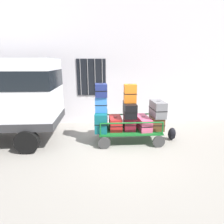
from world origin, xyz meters
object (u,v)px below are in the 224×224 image
(suitcase_left_top, at_px, (101,90))
(suitcase_midright_bottom, at_px, (143,123))
(suitcase_right_bottom, at_px, (156,122))
(suitcase_center_bottom, at_px, (129,122))
(backpack, at_px, (172,134))
(suitcase_center_top, at_px, (130,93))
(luggage_cart, at_px, (129,131))
(suitcase_right_middle, at_px, (158,109))
(suitcase_left_bottom, at_px, (101,121))
(suitcase_center_middle, at_px, (130,109))
(suitcase_left_middle, at_px, (101,104))
(suitcase_midleft_bottom, at_px, (115,123))

(suitcase_left_top, relative_size, suitcase_midright_bottom, 0.46)
(suitcase_midright_bottom, xyz_separation_m, suitcase_right_bottom, (0.47, -0.00, 0.01))
(suitcase_left_top, distance_m, suitcase_center_bottom, 1.44)
(backpack, bearing_deg, suitcase_center_bottom, 178.73)
(suitcase_center_top, bearing_deg, luggage_cart, 90.00)
(suitcase_center_top, distance_m, suitcase_midright_bottom, 1.11)
(suitcase_left_top, distance_m, suitcase_right_middle, 1.97)
(suitcase_left_bottom, height_order, suitcase_center_bottom, suitcase_left_bottom)
(suitcase_right_bottom, height_order, backpack, suitcase_right_bottom)
(suitcase_center_top, bearing_deg, suitcase_right_bottom, 2.07)
(luggage_cart, relative_size, suitcase_midright_bottom, 2.12)
(suitcase_left_top, bearing_deg, suitcase_center_middle, 2.71)
(suitcase_right_middle, bearing_deg, suitcase_left_top, -179.59)
(suitcase_right_middle, height_order, backpack, suitcase_right_middle)
(suitcase_center_bottom, height_order, suitcase_midright_bottom, suitcase_center_bottom)
(suitcase_left_middle, bearing_deg, suitcase_center_top, -0.79)
(suitcase_left_middle, relative_size, suitcase_midright_bottom, 0.50)
(suitcase_right_bottom, relative_size, suitcase_right_middle, 1.02)
(suitcase_left_bottom, relative_size, suitcase_left_top, 1.94)
(suitcase_left_middle, xyz_separation_m, suitcase_midright_bottom, (1.40, 0.02, -0.67))
(suitcase_center_middle, relative_size, suitcase_center_top, 1.52)
(suitcase_left_bottom, relative_size, suitcase_center_top, 1.46)
(luggage_cart, xyz_separation_m, suitcase_right_middle, (0.93, -0.01, 0.76))
(suitcase_left_middle, height_order, suitcase_midleft_bottom, suitcase_left_middle)
(suitcase_left_bottom, relative_size, suitcase_midright_bottom, 0.89)
(suitcase_center_bottom, bearing_deg, luggage_cart, -90.00)
(suitcase_center_bottom, bearing_deg, backpack, -1.27)
(suitcase_left_top, relative_size, backpack, 1.03)
(suitcase_center_bottom, bearing_deg, suitcase_left_top, -176.50)
(suitcase_center_middle, height_order, suitcase_center_top, suitcase_center_top)
(suitcase_midright_bottom, height_order, suitcase_right_bottom, suitcase_right_bottom)
(suitcase_left_middle, distance_m, suitcase_center_middle, 0.95)
(suitcase_center_bottom, height_order, backpack, suitcase_center_bottom)
(luggage_cart, distance_m, suitcase_center_bottom, 0.30)
(suitcase_left_bottom, relative_size, suitcase_right_middle, 1.12)
(suitcase_left_bottom, bearing_deg, suitcase_right_middle, 0.42)
(suitcase_right_middle, distance_m, backpack, 1.06)
(suitcase_right_middle, bearing_deg, suitcase_midright_bottom, 174.03)
(suitcase_midright_bottom, bearing_deg, suitcase_right_middle, -5.97)
(suitcase_midleft_bottom, xyz_separation_m, suitcase_right_middle, (1.40, -0.05, 0.48))
(suitcase_midright_bottom, bearing_deg, suitcase_right_bottom, -0.34)
(suitcase_left_middle, height_order, suitcase_center_middle, suitcase_left_middle)
(suitcase_left_top, distance_m, suitcase_center_middle, 1.13)
(luggage_cart, bearing_deg, suitcase_left_bottom, -178.33)
(suitcase_center_middle, xyz_separation_m, suitcase_right_middle, (0.93, -0.03, 0.00))
(suitcase_left_bottom, distance_m, suitcase_center_middle, 1.00)
(suitcase_right_bottom, height_order, suitcase_right_middle, suitcase_right_middle)
(backpack, bearing_deg, suitcase_center_middle, 179.23)
(suitcase_left_middle, bearing_deg, suitcase_left_bottom, -90.00)
(suitcase_left_middle, height_order, suitcase_left_top, suitcase_left_top)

